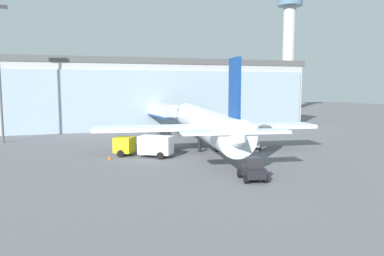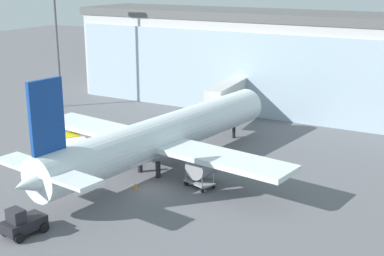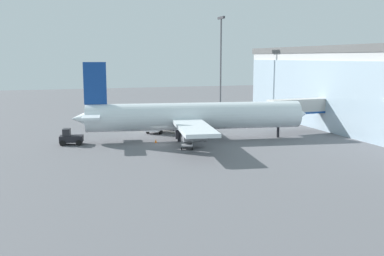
% 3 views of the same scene
% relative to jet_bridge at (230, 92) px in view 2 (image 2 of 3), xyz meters
% --- Properties ---
extents(ground, '(240.00, 240.00, 0.00)m').
position_rel_jet_bridge_xyz_m(ground, '(2.90, -24.95, -4.12)').
color(ground, slate).
extents(terminal_building, '(63.20, 14.00, 14.20)m').
position_rel_jet_bridge_xyz_m(terminal_building, '(2.90, 10.04, 2.98)').
color(terminal_building, '#B9B9B9').
rests_on(terminal_building, ground).
extents(jet_bridge, '(3.14, 12.67, 5.49)m').
position_rel_jet_bridge_xyz_m(jet_bridge, '(0.00, 0.00, 0.00)').
color(jet_bridge, beige).
rests_on(jet_bridge, ground).
extents(apron_light_mast, '(3.20, 0.40, 20.77)m').
position_rel_jet_bridge_xyz_m(apron_light_mast, '(-26.00, -4.11, 8.05)').
color(apron_light_mast, '#59595E').
rests_on(apron_light_mast, ground).
extents(airplane, '(30.43, 35.62, 11.60)m').
position_rel_jet_bridge_xyz_m(airplane, '(1.37, -19.91, -0.56)').
color(airplane, white).
rests_on(airplane, ground).
extents(catering_truck, '(7.27, 5.94, 2.65)m').
position_rel_jet_bridge_xyz_m(catering_truck, '(-7.65, -22.58, -2.65)').
color(catering_truck, yellow).
rests_on(catering_truck, ground).
extents(baggage_cart, '(3.18, 2.46, 1.50)m').
position_rel_jet_bridge_xyz_m(baggage_cart, '(7.04, -22.44, -3.61)').
color(baggage_cart, gray).
rests_on(baggage_cart, ground).
extents(pushback_tug, '(2.70, 3.49, 2.30)m').
position_rel_jet_bridge_xyz_m(pushback_tug, '(-0.67, -37.32, -3.14)').
color(pushback_tug, black).
rests_on(pushback_tug, ground).
extents(safety_cone_nose, '(0.36, 0.36, 0.55)m').
position_rel_jet_bridge_xyz_m(safety_cone_nose, '(1.82, -25.52, -3.84)').
color(safety_cone_nose, orange).
rests_on(safety_cone_nose, ground).
extents(safety_cone_wingtip, '(0.36, 0.36, 0.55)m').
position_rel_jet_bridge_xyz_m(safety_cone_wingtip, '(-12.11, -23.03, -3.84)').
color(safety_cone_wingtip, orange).
rests_on(safety_cone_wingtip, ground).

